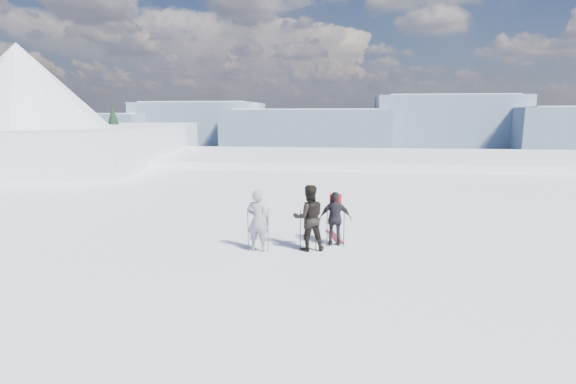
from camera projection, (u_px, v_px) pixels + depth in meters
The scene contains 9 objects.
lake_basin at pixel (341, 229), 41.71m from camera, with size 820.00×820.00×71.62m.
far_mountain_range at pixel (377, 125), 452.92m from camera, with size 770.00×110.00×53.00m.
near_ridge at pixel (69, 192), 43.97m from camera, with size 31.37×35.68×25.62m.
skier_grey at pixel (258, 220), 13.41m from camera, with size 0.69×0.45×1.88m, color gray.
skier_dark at pixel (309, 218), 13.49m from camera, with size 0.98×0.76×2.01m, color black.
skier_pack at pixel (335, 219), 14.00m from camera, with size 1.00×0.42×1.71m, color black.
backpack at pixel (336, 182), 14.05m from camera, with size 0.36×0.21×0.56m, color red.
ski_poles at pixel (300, 229), 13.60m from camera, with size 2.87×0.89×1.33m.
skis_loose at pixel (335, 237), 15.07m from camera, with size 0.68×1.67×0.03m.
Camera 1 is at (0.39, -10.79, 4.08)m, focal length 28.00 mm.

